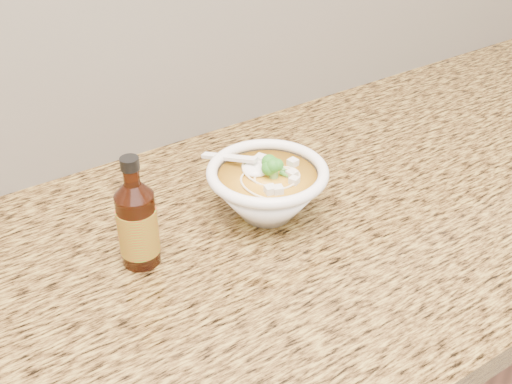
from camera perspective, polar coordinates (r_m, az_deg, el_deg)
counter_slab at (r=0.86m, az=-11.93°, el=-9.63°), size 4.00×0.68×0.04m
soup_bowl at (r=0.94m, az=1.01°, el=0.18°), size 0.18×0.19×0.10m
hot_sauce_bottle at (r=0.85m, az=-10.49°, el=-2.84°), size 0.07×0.07×0.16m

